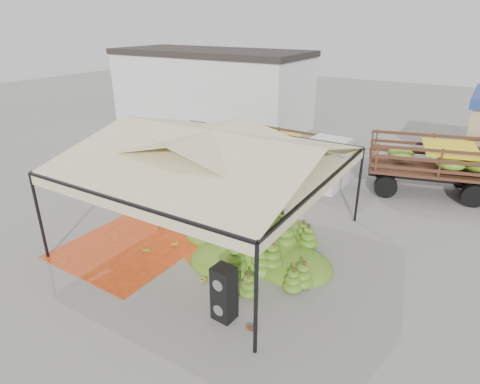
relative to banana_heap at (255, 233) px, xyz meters
The scene contains 17 objects.
ground 1.83m from the banana_heap, behind, with size 90.00×90.00×0.00m, color slate.
canopy_tent 3.14m from the banana_heap, behind, with size 8.10×8.10×4.00m.
building_white 18.33m from the banana_heap, 129.97° to the left, with size 14.30×6.30×5.40m.
tarp_left 4.54m from the banana_heap, 148.78° to the right, with size 4.12×3.92×0.01m, color #CC4A13.
tarp_right 1.74m from the banana_heap, 165.54° to the left, with size 3.78×3.97×0.01m, color red.
banana_heap is the anchor object (origin of this frame).
hand_yellow_a 2.94m from the banana_heap, 154.62° to the right, with size 0.48×0.40×0.22m, color gold.
hand_yellow_b 2.58m from the banana_heap, 101.19° to the right, with size 0.44×0.36×0.20m, color gold.
hand_red_a 3.87m from the banana_heap, 62.15° to the right, with size 0.49×0.40×0.22m, color #532713.
hand_red_b 1.63m from the banana_heap, 90.79° to the right, with size 0.47×0.38×0.21m, color #572913.
hand_green 3.80m from the banana_heap, 147.24° to the right, with size 0.42×0.34×0.19m, color #567E1A.
hanging_bunches 3.64m from the banana_heap, 150.78° to the left, with size 3.24×0.24×0.20m.
speaker_stack 3.56m from the banana_heap, 73.56° to the right, with size 0.60×0.54×1.56m.
banana_leaves 3.86m from the banana_heap, behind, with size 0.96×1.36×3.70m, color #3B7D21, non-canonical shape.
vendor 4.00m from the banana_heap, 124.31° to the left, with size 0.66×0.43×1.81m, color gray.
truck_left 7.29m from the banana_heap, 107.50° to the left, with size 6.60×2.60×2.22m.
truck_right 10.49m from the banana_heap, 57.96° to the left, with size 7.76×4.33×2.53m.
Camera 1 is at (7.52, -10.42, 7.33)m, focal length 30.00 mm.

